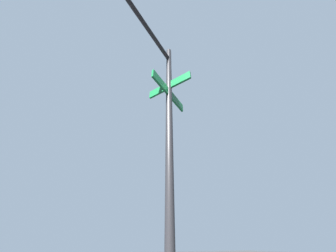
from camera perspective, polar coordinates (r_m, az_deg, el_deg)
traffic_signal_near at (r=2.73m, az=-18.18°, el=29.73°), size 3.19×2.33×5.65m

